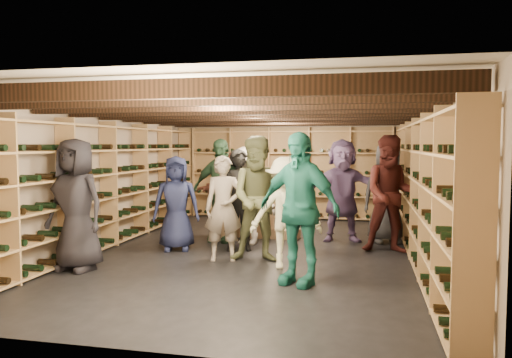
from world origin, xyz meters
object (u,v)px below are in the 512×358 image
object	(u,v)px
person_1	(240,200)
person_11	(342,190)
person_5	(236,193)
person_9	(248,196)
crate_stack_right	(226,223)
person_3	(286,213)
person_2	(260,199)
person_8	(392,194)
crate_stack_left	(260,219)
crate_loose	(286,234)
person_10	(220,190)
person_7	(224,208)
person_4	(298,208)
person_6	(176,203)
person_0	(76,205)
person_12	(387,193)

from	to	relation	value
person_1	person_11	size ratio (longest dim) A/B	0.90
person_5	person_11	size ratio (longest dim) A/B	0.89
person_9	crate_stack_right	bearing A→B (deg)	145.38
person_3	person_11	xyz separation A→B (m)	(0.69, 2.19, 0.14)
person_2	person_8	bearing A→B (deg)	19.98
crate_stack_left	person_11	xyz separation A→B (m)	(1.52, 0.00, 0.59)
crate_loose	person_10	xyz separation A→B (m)	(-1.11, -0.53, 0.84)
person_7	person_11	bearing A→B (deg)	33.65
person_5	person_7	world-z (taller)	person_5
person_4	person_7	xyz separation A→B (m)	(-1.27, 1.03, -0.16)
person_5	person_7	size ratio (longest dim) A/B	1.04
person_2	person_10	bearing A→B (deg)	119.57
person_9	person_2	bearing A→B (deg)	-54.39
person_4	person_8	bearing A→B (deg)	83.58
person_4	person_5	bearing A→B (deg)	141.73
person_1	person_10	world-z (taller)	person_10
person_5	person_11	world-z (taller)	person_11
person_3	person_5	world-z (taller)	person_5
person_11	crate_loose	bearing A→B (deg)	171.24
person_6	person_0	bearing A→B (deg)	-137.57
person_5	person_12	xyz separation A→B (m)	(2.78, 0.00, 0.06)
person_12	crate_loose	bearing A→B (deg)	165.53
crate_loose	person_2	size ratio (longest dim) A/B	0.27
person_5	person_12	bearing A→B (deg)	3.61
person_0	person_1	world-z (taller)	person_0
person_4	person_0	bearing A→B (deg)	-156.98
crate_stack_right	person_10	xyz separation A→B (m)	(0.04, -0.53, 0.67)
crate_loose	person_5	size ratio (longest dim) A/B	0.30
person_6	person_7	bearing A→B (deg)	-47.58
crate_loose	person_5	bearing A→B (deg)	180.00
person_0	person_2	size ratio (longest dim) A/B	0.98
crate_loose	crate_stack_right	bearing A→B (deg)	180.00
person_3	person_9	distance (m)	1.79
crate_stack_left	person_5	size ratio (longest dim) A/B	0.41
crate_stack_left	person_8	size ratio (longest dim) A/B	0.36
crate_stack_right	person_8	world-z (taller)	person_8
person_10	person_3	bearing A→B (deg)	-38.77
person_2	person_7	bearing A→B (deg)	-179.52
person_1	person_9	world-z (taller)	person_9
crate_stack_left	person_12	world-z (taller)	person_12
person_5	person_6	distance (m)	1.54
person_2	person_5	size ratio (longest dim) A/B	1.14
person_8	crate_loose	bearing A→B (deg)	152.40
crate_stack_right	person_5	size ratio (longest dim) A/B	0.35
person_1	person_5	world-z (taller)	person_1
crate_stack_right	person_0	size ratio (longest dim) A/B	0.31
person_5	person_4	bearing A→B (deg)	-58.36
person_1	person_2	bearing A→B (deg)	-74.40
crate_stack_right	crate_loose	world-z (taller)	crate_stack_right
person_10	person_5	bearing A→B (deg)	83.89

